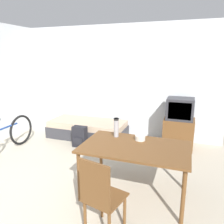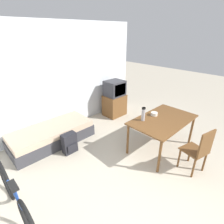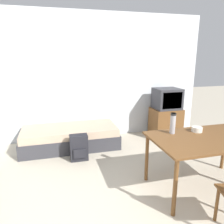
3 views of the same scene
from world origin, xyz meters
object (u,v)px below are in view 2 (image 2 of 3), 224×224
at_px(thermos_flask, 143,114).
at_px(backpack, 69,143).
at_px(dining_table, 163,122).
at_px(wooden_chair, 199,149).
at_px(daybed, 52,135).
at_px(bicycle, 16,199).
at_px(mate_bowl, 154,114).
at_px(tv, 115,99).

xyz_separation_m(thermos_flask, backpack, (-1.19, 1.03, -0.68)).
bearing_deg(dining_table, wooden_chair, -100.62).
height_order(daybed, bicycle, bicycle).
relative_size(daybed, mate_bowl, 12.74).
bearing_deg(thermos_flask, backpack, 139.18).
bearing_deg(bicycle, tv, 23.60).
xyz_separation_m(wooden_chair, bicycle, (-2.71, 1.37, -0.17)).
bearing_deg(backpack, thermos_flask, -40.82).
height_order(daybed, tv, tv).
distance_m(daybed, tv, 2.18).
distance_m(dining_table, backpack, 2.07).
height_order(dining_table, mate_bowl, mate_bowl).
xyz_separation_m(tv, wooden_chair, (-0.65, -2.84, -0.01)).
bearing_deg(mate_bowl, bicycle, 174.87).
xyz_separation_m(bicycle, thermos_flask, (2.51, -0.24, 0.56)).
xyz_separation_m(tv, bicycle, (-3.37, -1.47, -0.18)).
bearing_deg(bicycle, dining_table, -9.85).
bearing_deg(bicycle, daybed, 49.13).
bearing_deg(tv, wooden_chair, -102.93).
relative_size(wooden_chair, backpack, 2.00).
height_order(tv, wooden_chair, tv).
height_order(dining_table, backpack, dining_table).
height_order(bicycle, thermos_flask, thermos_flask).
distance_m(dining_table, thermos_flask, 0.51).
bearing_deg(daybed, mate_bowl, -44.79).
distance_m(tv, thermos_flask, 1.95).
height_order(tv, thermos_flask, tv).
height_order(daybed, backpack, backpack).
distance_m(tv, mate_bowl, 1.81).
bearing_deg(backpack, mate_bowl, -33.84).
xyz_separation_m(daybed, dining_table, (1.66, -1.91, 0.47)).
height_order(dining_table, thermos_flask, thermos_flask).
bearing_deg(mate_bowl, dining_table, -93.88).
relative_size(thermos_flask, mate_bowl, 1.97).
distance_m(bicycle, backpack, 1.55).
xyz_separation_m(daybed, bicycle, (-1.22, -1.41, 0.14)).
relative_size(bicycle, backpack, 3.55).
relative_size(daybed, bicycle, 1.15).
height_order(daybed, dining_table, dining_table).
height_order(wooden_chair, thermos_flask, thermos_flask).
relative_size(wooden_chair, thermos_flask, 3.19).
bearing_deg(dining_table, tv, 76.07).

